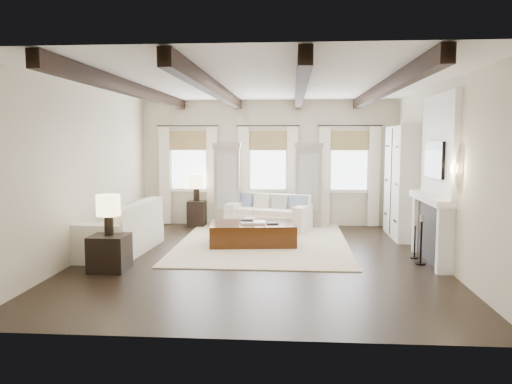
# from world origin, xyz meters

# --- Properties ---
(ground) EXTENTS (7.50, 7.50, 0.00)m
(ground) POSITION_xyz_m (0.00, 0.00, 0.00)
(ground) COLOR black
(ground) RESTS_ON ground
(room_shell) EXTENTS (6.54, 7.54, 3.22)m
(room_shell) POSITION_xyz_m (0.75, 0.90, 1.89)
(room_shell) COLOR beige
(room_shell) RESTS_ON ground
(area_rug) EXTENTS (3.56, 4.88, 0.02)m
(area_rug) POSITION_xyz_m (0.01, 1.60, 0.01)
(area_rug) COLOR beige
(area_rug) RESTS_ON ground
(sofa_back) EXTENTS (2.19, 1.50, 0.86)m
(sofa_back) POSITION_xyz_m (0.06, 3.11, 0.34)
(sofa_back) COLOR white
(sofa_back) RESTS_ON ground
(sofa_left) EXTENTS (1.17, 2.34, 0.98)m
(sofa_left) POSITION_xyz_m (-2.67, 0.39, 0.40)
(sofa_left) COLOR white
(sofa_left) RESTS_ON ground
(ottoman) EXTENTS (1.87, 1.29, 0.46)m
(ottoman) POSITION_xyz_m (-0.20, 1.26, 0.23)
(ottoman) COLOR black
(ottoman) RESTS_ON ground
(tray) EXTENTS (0.54, 0.43, 0.04)m
(tray) POSITION_xyz_m (-0.19, 1.20, 0.48)
(tray) COLOR white
(tray) RESTS_ON ottoman
(book_lower) EXTENTS (0.28, 0.23, 0.04)m
(book_lower) POSITION_xyz_m (-0.32, 1.28, 0.52)
(book_lower) COLOR #262628
(book_lower) RESTS_ON tray
(book_upper) EXTENTS (0.24, 0.19, 0.03)m
(book_upper) POSITION_xyz_m (-0.27, 1.27, 0.56)
(book_upper) COLOR beige
(book_upper) RESTS_ON book_lower
(book_loose) EXTENTS (0.26, 0.21, 0.03)m
(book_loose) POSITION_xyz_m (0.22, 1.16, 0.48)
(book_loose) COLOR #262628
(book_loose) RESTS_ON ottoman
(side_table_front) EXTENTS (0.60, 0.60, 0.60)m
(side_table_front) POSITION_xyz_m (-2.44, -0.99, 0.30)
(side_table_front) COLOR black
(side_table_front) RESTS_ON ground
(lamp_front) EXTENTS (0.40, 0.40, 0.68)m
(lamp_front) POSITION_xyz_m (-2.44, -0.99, 1.07)
(lamp_front) COLOR black
(lamp_front) RESTS_ON side_table_front
(side_table_back) EXTENTS (0.43, 0.43, 0.65)m
(side_table_back) POSITION_xyz_m (-1.80, 3.39, 0.33)
(side_table_back) COLOR black
(side_table_back) RESTS_ON ground
(lamp_back) EXTENTS (0.39, 0.39, 0.67)m
(lamp_back) POSITION_xyz_m (-1.80, 3.39, 1.11)
(lamp_back) COLOR black
(lamp_back) RESTS_ON side_table_back
(candlestick_near) EXTENTS (0.18, 0.18, 0.88)m
(candlestick_near) POSITION_xyz_m (2.90, -0.19, 0.37)
(candlestick_near) COLOR black
(candlestick_near) RESTS_ON ground
(candlestick_far) EXTENTS (0.14, 0.14, 0.71)m
(candlestick_far) POSITION_xyz_m (2.90, 0.26, 0.29)
(candlestick_far) COLOR black
(candlestick_far) RESTS_ON ground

